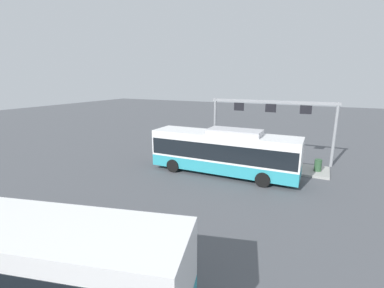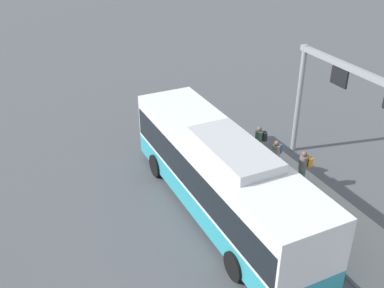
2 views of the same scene
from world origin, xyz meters
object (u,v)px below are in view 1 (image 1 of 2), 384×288
(person_waiting_near, at_px, (223,148))
(trash_bin, at_px, (318,165))
(person_waiting_mid, at_px, (238,149))
(bus_main, at_px, (223,151))
(person_boarding, at_px, (208,147))
(bus_background_left, at_px, (20,263))

(person_waiting_near, distance_m, trash_bin, 7.59)
(person_waiting_near, relative_size, person_waiting_mid, 1.00)
(bus_main, height_order, person_boarding, bus_main)
(person_waiting_mid, relative_size, trash_bin, 1.86)
(person_waiting_near, bearing_deg, bus_background_left, -30.84)
(person_boarding, xyz_separation_m, trash_bin, (-8.97, 0.02, -0.44))
(person_waiting_mid, xyz_separation_m, trash_bin, (-6.32, 0.45, -0.44))
(person_waiting_near, distance_m, person_waiting_mid, 1.35)
(person_boarding, bearing_deg, bus_background_left, 22.63)
(bus_main, relative_size, person_waiting_near, 6.47)
(bus_main, relative_size, trash_bin, 12.01)
(bus_background_left, bearing_deg, person_waiting_near, -104.27)
(person_boarding, height_order, person_waiting_mid, same)
(person_boarding, distance_m, person_waiting_near, 1.39)
(bus_background_left, distance_m, person_waiting_near, 17.60)
(bus_main, distance_m, person_waiting_mid, 3.91)
(bus_main, relative_size, person_boarding, 6.47)
(person_waiting_mid, distance_m, trash_bin, 6.35)
(bus_main, bearing_deg, trash_bin, -152.40)
(person_boarding, bearing_deg, person_waiting_near, 105.67)
(bus_main, distance_m, person_boarding, 4.36)
(person_waiting_near, relative_size, trash_bin, 1.86)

